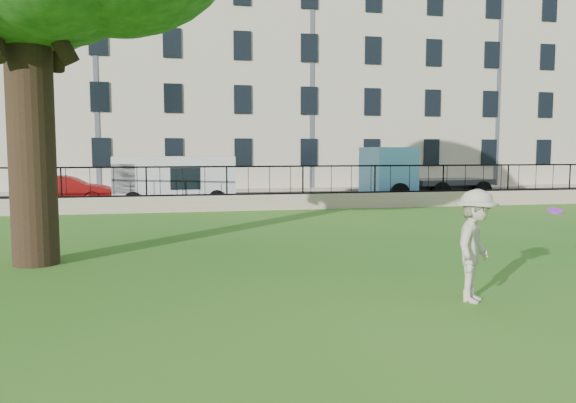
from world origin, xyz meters
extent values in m
plane|color=#226618|center=(0.00, 0.00, 0.00)|extent=(120.00, 120.00, 0.00)
cube|color=gray|center=(0.00, 12.00, 0.30)|extent=(50.00, 0.40, 0.60)
cube|color=black|center=(0.00, 12.00, 0.63)|extent=(50.00, 0.05, 0.06)
cube|color=black|center=(0.00, 12.00, 1.70)|extent=(50.00, 0.05, 0.06)
cube|color=black|center=(0.00, 16.70, 0.01)|extent=(60.00, 9.00, 0.01)
cube|color=gray|center=(0.00, 21.90, 0.06)|extent=(60.00, 1.40, 0.12)
cube|color=#BFBA98|center=(0.00, 27.60, 6.50)|extent=(56.00, 10.00, 13.00)
cylinder|color=black|center=(-4.79, 2.60, 2.48)|extent=(0.91, 0.91, 4.97)
imported|color=#BBB198|center=(2.50, -1.80, 0.87)|extent=(1.24, 1.26, 1.74)
cylinder|color=purple|center=(4.70, -0.69, 1.24)|extent=(0.36, 0.35, 0.12)
imported|color=#A11314|center=(-6.40, 15.39, 0.62)|extent=(3.80, 1.36, 1.25)
cube|color=silver|center=(-2.00, 14.40, 1.03)|extent=(5.03, 2.25, 2.06)
cube|color=#58A1CE|center=(9.46, 14.69, 1.23)|extent=(6.08, 2.82, 2.46)
camera|label=1|loc=(-2.02, -9.53, 2.33)|focal=35.00mm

